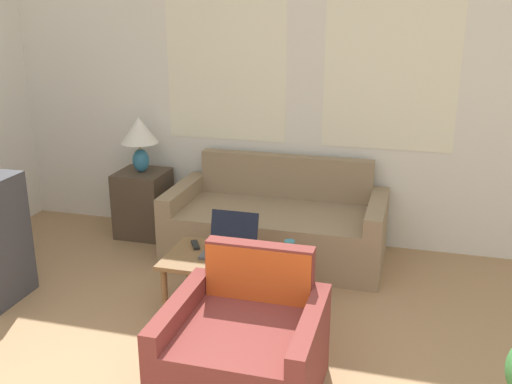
% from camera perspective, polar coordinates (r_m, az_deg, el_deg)
% --- Properties ---
extents(wall_back, '(6.73, 0.06, 2.60)m').
position_cam_1_polar(wall_back, '(5.28, 5.59, 8.90)').
color(wall_back, white).
rests_on(wall_back, ground_plane).
extents(couch, '(1.82, 0.87, 0.81)m').
position_cam_1_polar(couch, '(5.17, 2.03, -3.28)').
color(couch, '#937A5B').
rests_on(couch, ground_plane).
extents(armchair, '(0.85, 0.81, 0.78)m').
position_cam_1_polar(armchair, '(3.48, -1.01, -14.83)').
color(armchair, brown).
rests_on(armchair, ground_plane).
extents(side_table, '(0.44, 0.44, 0.61)m').
position_cam_1_polar(side_table, '(5.70, -10.66, -1.05)').
color(side_table, '#4C3D2D').
rests_on(side_table, ground_plane).
extents(table_lamp, '(0.34, 0.34, 0.51)m').
position_cam_1_polar(table_lamp, '(5.52, -11.06, 5.36)').
color(table_lamp, teal).
rests_on(table_lamp, side_table).
extents(coffee_table, '(0.93, 0.55, 0.43)m').
position_cam_1_polar(coffee_table, '(4.19, -2.28, -6.91)').
color(coffee_table, brown).
rests_on(coffee_table, ground_plane).
extents(laptop, '(0.35, 0.32, 0.26)m').
position_cam_1_polar(laptop, '(4.23, -2.47, -4.99)').
color(laptop, '#47474C').
rests_on(laptop, coffee_table).
extents(cup_navy, '(0.08, 0.08, 0.10)m').
position_cam_1_polar(cup_navy, '(4.20, 3.21, -5.31)').
color(cup_navy, teal).
rests_on(cup_navy, coffee_table).
extents(snack_bowl, '(0.21, 0.21, 0.07)m').
position_cam_1_polar(snack_bowl, '(4.03, 0.97, -6.59)').
color(snack_bowl, gold).
rests_on(snack_bowl, coffee_table).
extents(tv_remote, '(0.11, 0.15, 0.02)m').
position_cam_1_polar(tv_remote, '(4.37, -5.79, -5.03)').
color(tv_remote, black).
rests_on(tv_remote, coffee_table).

